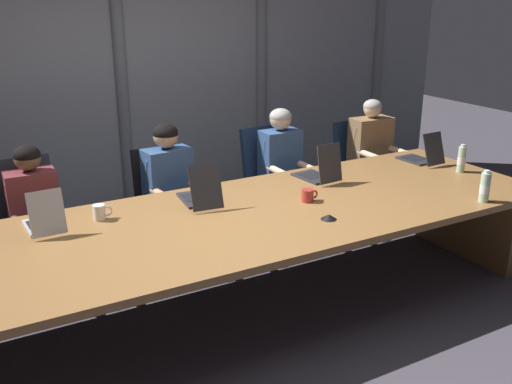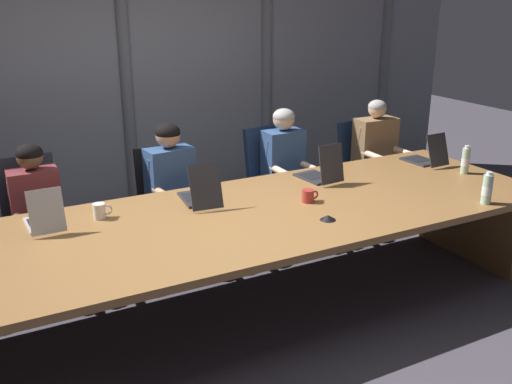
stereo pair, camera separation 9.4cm
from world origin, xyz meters
name	(u,v)px [view 2 (the right image)]	position (x,y,z in m)	size (l,w,h in m)	color
ground_plane	(226,312)	(0.00, 0.00, 0.00)	(15.93, 15.93, 0.00)	#47424C
conference_table	(225,235)	(0.00, 0.00, 0.60)	(4.95, 1.47, 0.72)	olive
curtain_backdrop	(122,64)	(0.00, 2.27, 1.52)	(7.97, 0.17, 3.03)	gray
laptop_left_mid	(44,220)	(-1.10, 0.40, 0.78)	(0.22, 0.38, 0.30)	#BCBCC1
laptop_center	(200,195)	(-0.02, 0.37, 0.79)	(0.27, 0.47, 0.32)	#2D2D33
laptop_right_mid	(320,173)	(1.04, 0.40, 0.79)	(0.26, 0.40, 0.32)	#2D2D33
laptop_right_end	(425,157)	(2.14, 0.37, 0.78)	(0.24, 0.40, 0.29)	#2D2D33
office_chair_left_mid	(38,237)	(-1.07, 1.14, 0.37)	(0.60, 0.60, 0.98)	#2D2D38
office_chair_center	(168,216)	(-0.02, 1.14, 0.35)	(0.60, 0.60, 0.92)	black
office_chair_right_mid	(275,194)	(1.06, 1.14, 0.37)	(0.60, 0.61, 0.99)	navy
office_chair_right_end	(365,180)	(2.11, 1.14, 0.35)	(0.60, 0.61, 0.94)	navy
person_left_mid	(38,211)	(-1.07, 0.98, 0.64)	(0.37, 0.55, 1.13)	brown
person_center	(174,185)	(0.01, 0.99, 0.67)	(0.43, 0.57, 1.17)	#335184
person_right_mid	(288,167)	(1.09, 0.98, 0.68)	(0.37, 0.55, 1.19)	#335184
person_right_end	(380,153)	(2.14, 0.99, 0.67)	(0.43, 0.56, 1.18)	olive
water_bottle_primary	(487,189)	(1.80, -0.62, 0.83)	(0.07, 0.07, 0.24)	#ADD1B2
water_bottle_secondary	(465,161)	(2.22, -0.01, 0.83)	(0.07, 0.07, 0.24)	#ADD1B2
coffee_mug_near	(100,211)	(-0.74, 0.40, 0.78)	(0.13, 0.08, 0.11)	white
coffee_mug_far	(308,196)	(0.68, 0.01, 0.77)	(0.13, 0.09, 0.09)	#B2332D
conference_mic_middle	(328,217)	(0.60, -0.35, 0.74)	(0.11, 0.11, 0.04)	black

